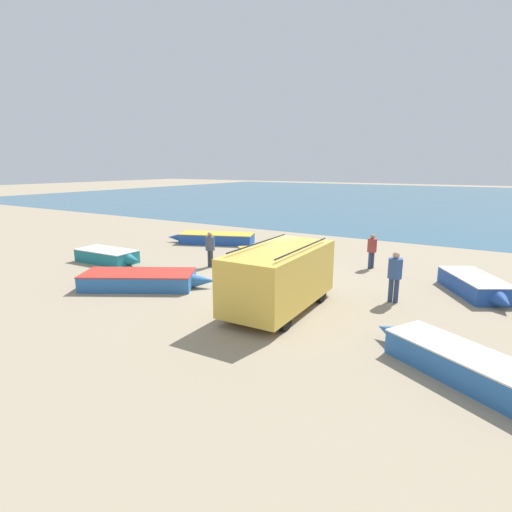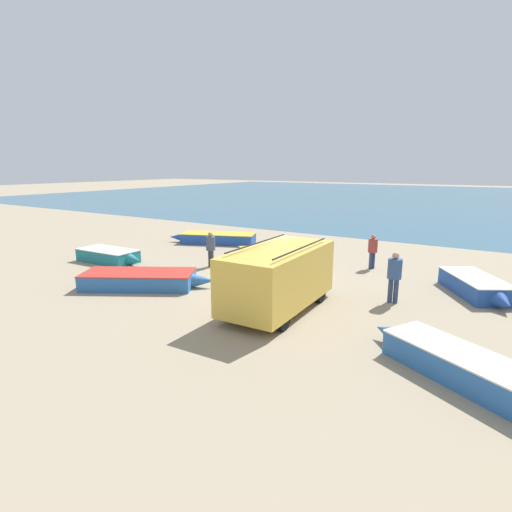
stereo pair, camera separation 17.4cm
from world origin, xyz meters
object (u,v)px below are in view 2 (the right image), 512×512
(fishing_rowboat_0, at_px, (216,238))
(fisherman_2, at_px, (211,246))
(fishing_rowboat_1, at_px, (110,256))
(fishing_rowboat_5, at_px, (458,364))
(fisherman_0, at_px, (394,273))
(fisherman_1, at_px, (373,248))
(parked_van, at_px, (279,276))
(fishing_rowboat_3, at_px, (143,279))
(fishing_rowboat_2, at_px, (269,252))
(fishing_rowboat_4, at_px, (477,287))

(fishing_rowboat_0, height_order, fisherman_2, fisherman_2)
(fishing_rowboat_1, bearing_deg, fishing_rowboat_5, -12.97)
(fishing_rowboat_5, bearing_deg, fisherman_0, -31.01)
(fisherman_0, height_order, fisherman_2, fisherman_0)
(fisherman_1, bearing_deg, parked_van, -66.00)
(fishing_rowboat_3, bearing_deg, fishing_rowboat_2, 47.64)
(fishing_rowboat_2, xyz_separation_m, fishing_rowboat_4, (9.76, -1.34, 0.06))
(fishing_rowboat_1, distance_m, fishing_rowboat_4, 16.42)
(fishing_rowboat_4, relative_size, fisherman_1, 2.32)
(fishing_rowboat_4, height_order, fisherman_1, fisherman_1)
(parked_van, height_order, fisherman_2, parked_van)
(parked_van, distance_m, fishing_rowboat_2, 7.91)
(fishing_rowboat_4, bearing_deg, fishing_rowboat_5, -30.25)
(fishing_rowboat_0, xyz_separation_m, fisherman_1, (10.11, -1.10, 0.65))
(fisherman_1, bearing_deg, fishing_rowboat_0, -154.12)
(fishing_rowboat_0, height_order, fisherman_1, fisherman_1)
(fishing_rowboat_4, bearing_deg, fisherman_0, -75.17)
(fishing_rowboat_5, relative_size, fisherman_1, 2.74)
(fisherman_1, relative_size, fisherman_2, 0.97)
(fishing_rowboat_5, bearing_deg, fisherman_2, 4.86)
(fishing_rowboat_0, distance_m, fishing_rowboat_2, 5.10)
(fishing_rowboat_4, height_order, fishing_rowboat_5, fishing_rowboat_4)
(fishing_rowboat_5, xyz_separation_m, fisherman_0, (-2.53, 4.41, 0.77))
(fishing_rowboat_2, bearing_deg, fisherman_0, 106.24)
(fisherman_1, bearing_deg, fisherman_2, -118.18)
(fishing_rowboat_1, distance_m, fisherman_1, 12.85)
(fishing_rowboat_4, bearing_deg, fishing_rowboat_3, -93.46)
(fisherman_1, bearing_deg, fishing_rowboat_1, -121.44)
(parked_van, xyz_separation_m, fishing_rowboat_3, (-5.82, -0.65, -0.85))
(fisherman_0, relative_size, fisherman_2, 1.09)
(fishing_rowboat_1, xyz_separation_m, fisherman_0, (13.53, 1.32, 0.77))
(fishing_rowboat_0, bearing_deg, fishing_rowboat_1, 56.63)
(fisherman_2, bearing_deg, fisherman_1, 130.68)
(fishing_rowboat_0, distance_m, fisherman_0, 13.36)
(parked_van, bearing_deg, fishing_rowboat_2, 31.36)
(fisherman_0, bearing_deg, fishing_rowboat_4, 126.05)
(fishing_rowboat_1, bearing_deg, fishing_rowboat_2, 37.75)
(fishing_rowboat_0, relative_size, fishing_rowboat_4, 1.46)
(fishing_rowboat_0, relative_size, fishing_rowboat_1, 1.44)
(fishing_rowboat_3, xyz_separation_m, fisherman_1, (6.84, 7.79, 0.66))
(fishing_rowboat_1, relative_size, fishing_rowboat_3, 0.75)
(fishing_rowboat_3, height_order, fishing_rowboat_4, fishing_rowboat_4)
(fishing_rowboat_0, xyz_separation_m, fisherman_0, (12.15, -5.50, 0.77))
(fishing_rowboat_0, bearing_deg, fishing_rowboat_5, 124.04)
(fisherman_0, distance_m, fisherman_2, 8.66)
(fishing_rowboat_2, bearing_deg, fishing_rowboat_5, 93.99)
(fisherman_1, bearing_deg, fisherman_0, -33.02)
(fishing_rowboat_0, bearing_deg, parked_van, 115.84)
(fishing_rowboat_1, height_order, fishing_rowboat_3, fishing_rowboat_1)
(fishing_rowboat_5, bearing_deg, fisherman_1, -33.43)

